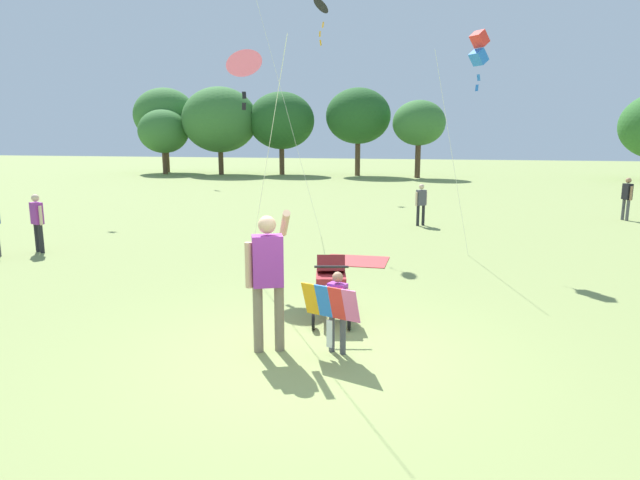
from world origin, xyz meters
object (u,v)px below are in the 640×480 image
kite_adult_black (244,65)px  person_couple_left (421,201)px  child_with_butterfly_kite (336,305)px  kite_green_novelty (479,49)px  stroller (331,282)px  picnic_blanket (356,261)px  person_adult_flyer (268,271)px  person_red_shirt (37,218)px  kite_orange_delta (320,10)px  person_sitting_far (627,195)px

kite_adult_black → person_couple_left: 8.16m
child_with_butterfly_kite → kite_green_novelty: size_ratio=0.21×
kite_adult_black → kite_green_novelty: bearing=29.5°
stroller → picnic_blanket: stroller is taller
person_adult_flyer → picnic_blanket: (0.30, 5.37, -1.07)m
person_red_shirt → person_couple_left: size_ratio=1.08×
kite_green_novelty → child_with_butterfly_kite: bearing=-106.4°
child_with_butterfly_kite → person_adult_flyer: bearing=-173.9°
kite_orange_delta → person_adult_flyer: bearing=-81.9°
stroller → kite_orange_delta: (-1.70, 6.78, 5.35)m
kite_orange_delta → person_red_shirt: size_ratio=4.46×
kite_green_novelty → person_sitting_far: size_ratio=3.56×
kite_green_novelty → picnic_blanket: 5.39m
stroller → person_red_shirt: size_ratio=0.79×
person_adult_flyer → kite_green_novelty: kite_green_novelty is taller
kite_green_novelty → kite_adult_black: bearing=-150.5°
kite_orange_delta → picnic_blanket: (1.45, -2.75, -5.95)m
person_red_shirt → picnic_blanket: person_red_shirt is taller
kite_adult_black → kite_green_novelty: 5.21m
kite_adult_black → person_sitting_far: 13.92m
person_couple_left → kite_green_novelty: bearing=-72.6°
person_couple_left → stroller: bearing=-95.7°
child_with_butterfly_kite → person_red_shirt: 9.36m
person_adult_flyer → stroller: 1.52m
person_red_shirt → picnic_blanket: size_ratio=1.01×
kite_green_novelty → person_couple_left: 5.82m
person_couple_left → picnic_blanket: bearing=-102.6°
person_adult_flyer → kite_adult_black: bearing=113.4°
person_couple_left → picnic_blanket: person_couple_left is taller
person_red_shirt → kite_green_novelty: bearing=10.9°
child_with_butterfly_kite → kite_orange_delta: size_ratio=0.17×
person_couple_left → picnic_blanket: (-1.19, -5.33, -0.76)m
person_adult_flyer → person_couple_left: bearing=82.1°
child_with_butterfly_kite → person_adult_flyer: (-0.87, -0.09, 0.43)m
stroller → person_couple_left: size_ratio=0.86×
child_with_butterfly_kite → kite_orange_delta: bearing=104.2°
child_with_butterfly_kite → person_couple_left: size_ratio=0.83×
kite_adult_black → picnic_blanket: 4.79m
kite_adult_black → picnic_blanket: (2.03, 1.37, -4.12)m
stroller → picnic_blanket: size_ratio=0.80×
child_with_butterfly_kite → person_red_shirt: bearing=151.0°
child_with_butterfly_kite → kite_green_novelty: (1.90, 6.47, 3.99)m
person_couple_left → kite_orange_delta: bearing=-135.7°
person_adult_flyer → picnic_blanket: person_adult_flyer is taller
kite_adult_black → kite_orange_delta: (0.58, 4.12, 1.83)m
kite_orange_delta → person_sitting_far: bearing=29.3°
kite_green_novelty → picnic_blanket: bearing=-154.4°
picnic_blanket → kite_green_novelty: bearing=25.6°
kite_green_novelty → person_red_shirt: kite_green_novelty is taller
person_adult_flyer → picnic_blanket: bearing=86.8°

